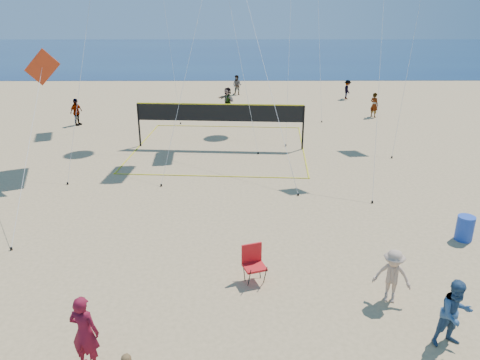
{
  "coord_description": "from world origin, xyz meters",
  "views": [
    {
      "loc": [
        0.08,
        -9.91,
        7.69
      ],
      "look_at": [
        0.14,
        2.0,
        3.05
      ],
      "focal_mm": 35.0,
      "sensor_mm": 36.0,
      "label": 1
    }
  ],
  "objects_px": {
    "woman": "(85,332)",
    "volleyball_net": "(220,118)",
    "trash_barrel": "(465,228)",
    "camp_chair": "(253,261)"
  },
  "relations": [
    {
      "from": "trash_barrel",
      "to": "volleyball_net",
      "type": "height_order",
      "value": "volleyball_net"
    },
    {
      "from": "woman",
      "to": "trash_barrel",
      "type": "distance_m",
      "value": 12.48
    },
    {
      "from": "camp_chair",
      "to": "volleyball_net",
      "type": "height_order",
      "value": "volleyball_net"
    },
    {
      "from": "volleyball_net",
      "to": "woman",
      "type": "bearing_deg",
      "value": -94.32
    },
    {
      "from": "woman",
      "to": "camp_chair",
      "type": "relative_size",
      "value": 1.46
    },
    {
      "from": "woman",
      "to": "trash_barrel",
      "type": "relative_size",
      "value": 2.11
    },
    {
      "from": "woman",
      "to": "volleyball_net",
      "type": "distance_m",
      "value": 16.58
    },
    {
      "from": "woman",
      "to": "trash_barrel",
      "type": "bearing_deg",
      "value": -139.79
    },
    {
      "from": "trash_barrel",
      "to": "volleyball_net",
      "type": "relative_size",
      "value": 0.09
    },
    {
      "from": "woman",
      "to": "trash_barrel",
      "type": "height_order",
      "value": "woman"
    }
  ]
}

